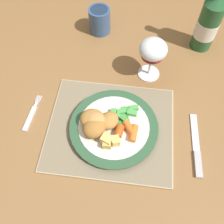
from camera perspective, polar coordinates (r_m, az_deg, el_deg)
The scene contains 13 objects.
ground_plane at distance 1.45m, azimuth -0.50°, elevation -10.95°, with size 6.00×6.00×0.00m, color #383333.
dining_table at distance 0.86m, azimuth -0.82°, elevation 4.13°, with size 1.32×1.02×0.74m.
placemat at distance 0.69m, azimuth -0.31°, elevation -3.66°, with size 0.34×0.30×0.01m.
dinner_plate at distance 0.68m, azimuth 0.42°, elevation -3.53°, with size 0.24×0.24×0.02m.
breaded_croquettes at distance 0.66m, azimuth -3.56°, elevation -2.32°, with size 0.11×0.10×0.04m.
green_beans_pile at distance 0.68m, azimuth 2.78°, elevation -0.54°, with size 0.08×0.07×0.01m.
glazed_carrots at distance 0.65m, azimuth 3.58°, elevation -4.28°, with size 0.06×0.06×0.02m.
fork at distance 0.75m, azimuth -17.98°, elevation -0.78°, with size 0.02×0.12×0.01m.
table_knife at distance 0.70m, azimuth 18.75°, elevation -8.20°, with size 0.02×0.18×0.01m.
wine_glass at distance 0.74m, azimuth 9.33°, elevation 13.58°, with size 0.08×0.08×0.14m.
bottle at distance 0.88m, azimuth 21.22°, elevation 18.49°, with size 0.07×0.07×0.26m.
roast_potatoes at distance 0.64m, azimuth -0.62°, elevation -6.67°, with size 0.05×0.04×0.03m.
drinking_cup at distance 0.91m, azimuth -2.86°, elevation 20.30°, with size 0.07×0.07×0.09m.
Camera 1 is at (0.07, -0.48, 1.36)m, focal length 40.00 mm.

